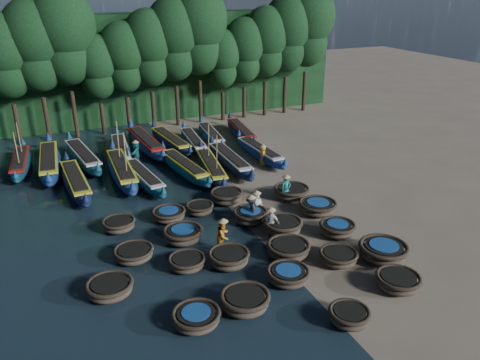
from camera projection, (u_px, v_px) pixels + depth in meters
name	position (u px, v px, depth m)	size (l,w,h in m)	color
ground	(240.00, 219.00, 26.91)	(120.00, 120.00, 0.00)	#7A7059
foliage_wall	(141.00, 68.00, 44.74)	(40.00, 3.00, 10.00)	black
coracle_3	(349.00, 316.00, 18.52)	(1.88, 1.88, 0.67)	brown
coracle_4	(398.00, 281.00, 20.66)	(2.27, 2.27, 0.70)	brown
coracle_5	(196.00, 317.00, 18.45)	(2.44, 2.44, 0.65)	brown
coracle_6	(245.00, 301.00, 19.30)	(2.14, 2.14, 0.79)	brown
coracle_7	(288.00, 275.00, 21.12)	(2.17, 2.17, 0.67)	brown
coracle_8	(338.00, 257.00, 22.53)	(1.97, 1.97, 0.66)	brown
coracle_9	(383.00, 251.00, 22.79)	(2.92, 2.92, 0.85)	brown
coracle_10	(110.00, 288.00, 20.19)	(2.39, 2.39, 0.71)	brown
coracle_11	(187.00, 262.00, 22.13)	(1.80, 1.80, 0.63)	brown
coracle_12	(229.00, 258.00, 22.32)	(2.27, 2.27, 0.77)	brown
coracle_13	(288.00, 249.00, 23.09)	(2.26, 2.26, 0.75)	brown
coracle_14	(337.00, 228.00, 25.02)	(1.97, 1.97, 0.74)	brown
coracle_15	(134.00, 253.00, 22.81)	(2.40, 2.40, 0.66)	brown
coracle_16	(183.00, 234.00, 24.37)	(2.10, 2.10, 0.80)	brown
coracle_17	(250.00, 215.00, 26.36)	(2.29, 2.29, 0.78)	brown
coracle_18	(283.00, 226.00, 25.14)	(2.53, 2.53, 0.84)	brown
coracle_19	(318.00, 207.00, 27.41)	(2.41, 2.41, 0.76)	brown
coracle_20	(119.00, 224.00, 25.52)	(1.83, 1.83, 0.68)	brown
coracle_21	(169.00, 214.00, 26.63)	(1.94, 1.94, 0.67)	brown
coracle_22	(200.00, 208.00, 27.37)	(1.90, 1.90, 0.64)	brown
coracle_23	(227.00, 196.00, 28.71)	(2.24, 2.24, 0.80)	brown
coracle_24	(291.00, 192.00, 29.43)	(2.30, 2.30, 0.74)	brown
long_boat_2	(76.00, 182.00, 30.55)	(1.85, 8.32, 1.47)	#0F1739
long_boat_3	(122.00, 170.00, 32.28)	(1.80, 8.88, 3.77)	navy
long_boat_4	(143.00, 177.00, 31.38)	(2.20, 7.51, 1.33)	navy
long_boat_5	(184.00, 167.00, 32.98)	(2.39, 8.03, 1.42)	navy
long_boat_6	(211.00, 168.00, 32.92)	(2.53, 7.91, 3.40)	#0F1739
long_boat_7	(230.00, 160.00, 34.23)	(1.59, 8.27, 1.46)	#0F1739
long_boat_8	(260.00, 152.00, 36.00)	(1.64, 7.81, 1.37)	navy
long_boat_9	(20.00, 163.00, 33.88)	(1.90, 7.60, 3.24)	navy
long_boat_10	(49.00, 162.00, 33.69)	(2.12, 9.21, 1.62)	navy
long_boat_11	(83.00, 157.00, 34.88)	(2.64, 8.62, 1.53)	navy
long_boat_12	(121.00, 150.00, 36.29)	(2.25, 8.10, 1.43)	navy
long_boat_13	(146.00, 143.00, 37.76)	(2.16, 8.99, 1.59)	navy
long_boat_14	(171.00, 141.00, 38.40)	(2.28, 8.14, 1.44)	#0F1739
long_boat_15	(193.00, 141.00, 38.45)	(1.95, 7.46, 1.32)	navy
long_boat_16	(211.00, 135.00, 40.05)	(2.08, 7.46, 1.32)	navy
long_boat_17	(241.00, 132.00, 40.87)	(2.41, 7.82, 1.39)	#0F1739
fisherman_0	(257.00, 203.00, 27.00)	(0.77, 0.54, 1.71)	silver
fisherman_1	(286.00, 188.00, 28.66)	(0.64, 0.52, 1.92)	#196A67
fisherman_2	(223.00, 235.00, 23.36)	(1.09, 1.08, 1.97)	orange
fisherman_3	(251.00, 209.00, 26.22)	(0.80, 1.14, 1.82)	black
fisherman_4	(271.00, 221.00, 24.82)	(0.96, 0.93, 1.81)	silver
fisherman_5	(136.00, 152.00, 34.92)	(1.25, 1.63, 1.92)	#196A67
fisherman_6	(263.00, 155.00, 34.58)	(0.72, 0.86, 1.71)	orange
tree_2	(4.00, 55.00, 36.63)	(4.51, 4.51, 10.63)	black
tree_3	(34.00, 45.00, 37.23)	(4.92, 4.92, 11.60)	black
tree_4	(64.00, 35.00, 37.82)	(5.34, 5.34, 12.58)	black
tree_5	(97.00, 67.00, 39.74)	(3.68, 3.68, 8.68)	black
tree_6	(123.00, 57.00, 40.33)	(4.09, 4.09, 9.65)	black
tree_7	(149.00, 47.00, 40.93)	(4.51, 4.51, 10.63)	black
tree_8	(174.00, 38.00, 41.52)	(4.92, 4.92, 11.60)	black
tree_9	(198.00, 29.00, 42.12)	(5.34, 5.34, 12.58)	black
tree_10	(222.00, 58.00, 44.03)	(3.68, 3.68, 8.68)	black
tree_11	(244.00, 50.00, 44.63)	(4.09, 4.09, 9.65)	black
tree_12	(266.00, 41.00, 45.22)	(4.51, 4.51, 10.63)	black
tree_13	(287.00, 33.00, 45.82)	(4.92, 4.92, 11.60)	black
tree_14	(308.00, 25.00, 46.41)	(5.34, 5.34, 12.58)	black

